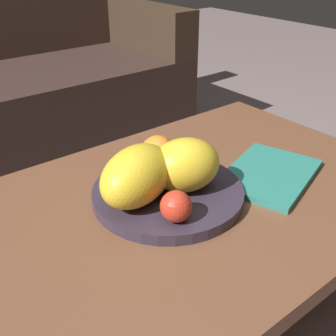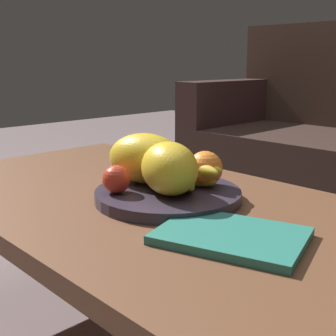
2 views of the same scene
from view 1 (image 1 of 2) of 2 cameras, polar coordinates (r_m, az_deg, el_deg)
The scene contains 9 objects.
coffee_table at distance 0.89m, azimuth -2.10°, elevation -8.18°, with size 1.25×0.68×0.41m.
fruit_bowl at distance 0.90m, azimuth 0.00°, elevation -3.45°, with size 0.33×0.33×0.03m, color #322938.
melon_large_front at distance 0.87m, azimuth 2.33°, elevation 0.44°, with size 0.15×0.12×0.12m, color yellow.
melon_smaller_beside at distance 0.83m, azimuth -4.29°, elevation -1.04°, with size 0.18×0.12×0.12m, color yellow.
orange_front at distance 0.95m, azimuth -1.39°, elevation 2.11°, with size 0.08×0.08×0.08m, color orange.
apple_front at distance 0.79m, azimuth 1.31°, elevation -5.21°, with size 0.06×0.06×0.06m, color red.
apple_right at distance 0.93m, azimuth -5.25°, elevation 0.44°, with size 0.06×0.06×0.06m, color red.
banana_bunch at distance 0.92m, azimuth -1.48°, elevation 0.21°, with size 0.17×0.15×0.06m.
magazine at distance 1.01m, azimuth 13.73°, elevation -0.84°, with size 0.25×0.18×0.02m, color #2C7B6E.
Camera 1 is at (-0.41, -0.57, 0.91)m, focal length 44.37 mm.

